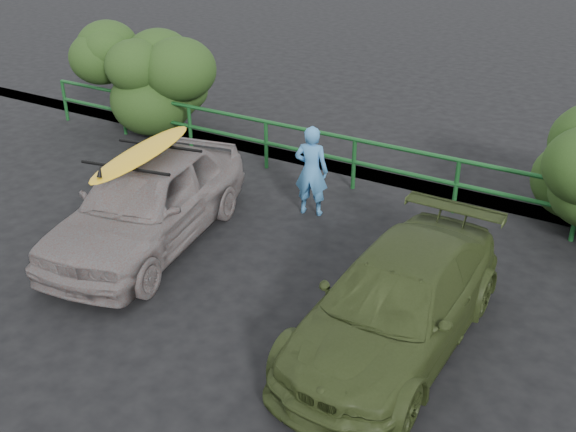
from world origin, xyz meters
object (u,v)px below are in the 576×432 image
(olive_vehicle, at_px, (396,303))
(surfboard, at_px, (143,152))
(sedan, at_px, (148,201))
(man, at_px, (311,171))
(guardrail, at_px, (308,153))

(olive_vehicle, xyz_separation_m, surfboard, (-4.42, 0.38, 0.97))
(sedan, xyz_separation_m, man, (1.68, 2.29, 0.07))
(sedan, distance_m, surfboard, 0.83)
(sedan, relative_size, olive_vehicle, 1.05)
(surfboard, bearing_deg, man, 42.42)
(sedan, relative_size, man, 2.67)
(guardrail, xyz_separation_m, surfboard, (-0.85, -3.64, 1.05))
(man, bearing_deg, guardrail, -72.57)
(guardrail, bearing_deg, sedan, -103.11)
(sedan, relative_size, surfboard, 1.64)
(man, bearing_deg, olive_vehicle, 121.47)
(sedan, bearing_deg, man, 42.42)
(olive_vehicle, bearing_deg, sedan, 176.18)
(guardrail, distance_m, man, 1.62)
(sedan, xyz_separation_m, surfboard, (0.00, 0.00, 0.83))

